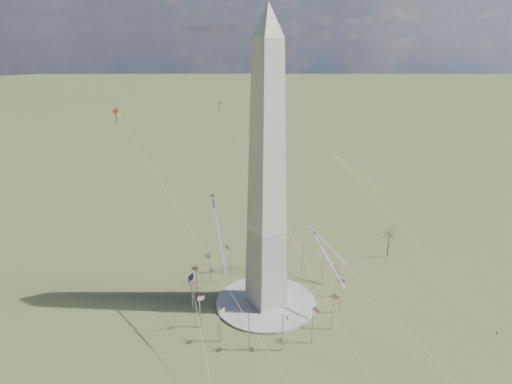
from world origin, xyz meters
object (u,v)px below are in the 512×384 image
tree_near (389,234)px  person_east (497,333)px  washington_monument (267,177)px  kite_delta_black (334,154)px

tree_near → person_east: (-11.02, -56.30, -9.97)m
washington_monument → person_east: 89.69m
person_east → kite_delta_black: kite_delta_black is taller
washington_monument → person_east: washington_monument is taller
washington_monument → kite_delta_black: bearing=8.9°
kite_delta_black → person_east: bearing=67.5°
washington_monument → person_east: bearing=-45.9°
washington_monument → kite_delta_black: 33.82m
washington_monument → kite_delta_black: washington_monument is taller
washington_monument → tree_near: 74.11m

